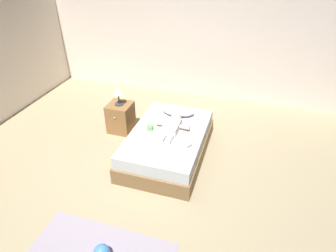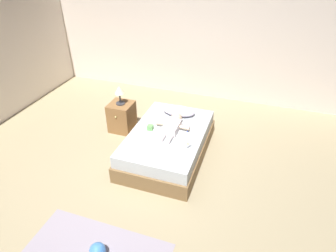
# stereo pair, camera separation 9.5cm
# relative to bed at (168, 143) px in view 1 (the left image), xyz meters

# --- Properties ---
(ground_plane) EXTENTS (8.00, 8.00, 0.00)m
(ground_plane) POSITION_rel_bed_xyz_m (-0.29, -0.74, -0.21)
(ground_plane) COLOR tan
(wall_behind_bed) EXTENTS (8.00, 0.12, 2.51)m
(wall_behind_bed) POSITION_rel_bed_xyz_m (-0.29, 2.26, 1.04)
(wall_behind_bed) COLOR silver
(wall_behind_bed) RESTS_ON ground_plane
(bed) EXTENTS (1.11, 1.73, 0.43)m
(bed) POSITION_rel_bed_xyz_m (0.00, 0.00, 0.00)
(bed) COLOR brown
(bed) RESTS_ON ground_plane
(pillow) EXTENTS (0.53, 0.30, 0.13)m
(pillow) POSITION_rel_bed_xyz_m (0.00, 0.54, 0.29)
(pillow) COLOR silver
(pillow) RESTS_ON bed
(baby) EXTENTS (0.53, 0.68, 0.17)m
(baby) POSITION_rel_bed_xyz_m (0.04, 0.10, 0.29)
(baby) COLOR silver
(baby) RESTS_ON bed
(toothbrush) EXTENTS (0.02, 0.17, 0.02)m
(toothbrush) POSITION_rel_bed_xyz_m (0.27, 0.17, 0.23)
(toothbrush) COLOR blue
(toothbrush) RESTS_ON bed
(nightstand) EXTENTS (0.40, 0.43, 0.51)m
(nightstand) POSITION_rel_bed_xyz_m (-1.00, 0.43, 0.04)
(nightstand) COLOR brown
(nightstand) RESTS_ON ground_plane
(lamp) EXTENTS (0.17, 0.17, 0.33)m
(lamp) POSITION_rel_bed_xyz_m (-1.00, 0.43, 0.54)
(lamp) COLOR #333338
(lamp) RESTS_ON nightstand
(toy_ball) EXTENTS (0.18, 0.18, 0.18)m
(toy_ball) POSITION_rel_bed_xyz_m (-0.14, -1.91, -0.12)
(toy_ball) COLOR #4485D9
(toy_ball) RESTS_ON rug
(toy_block) EXTENTS (0.08, 0.08, 0.08)m
(toy_block) POSITION_rel_bed_xyz_m (-0.27, -0.04, 0.26)
(toy_block) COLOR #6EB25E
(toy_block) RESTS_ON bed
(baby_bottle) EXTENTS (0.09, 0.11, 0.07)m
(baby_bottle) POSITION_rel_bed_xyz_m (0.38, -0.27, 0.25)
(baby_bottle) COLOR white
(baby_bottle) RESTS_ON bed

